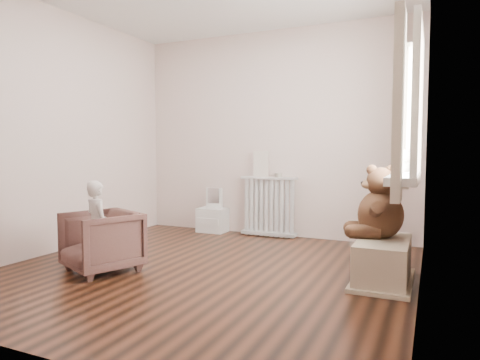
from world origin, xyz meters
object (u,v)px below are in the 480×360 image
at_px(child, 97,226).
at_px(plush_cat, 405,161).
at_px(toy_vanity, 212,211).
at_px(teddy_bear, 381,200).
at_px(armchair, 102,241).
at_px(radiator, 269,206).
at_px(toy_bench, 383,258).

xyz_separation_m(child, plush_cat, (2.49, 0.86, 0.58)).
bearing_deg(toy_vanity, teddy_bear, -28.82).
bearing_deg(child, armchair, -66.68).
distance_m(teddy_bear, plush_cat, 0.38).
xyz_separation_m(toy_vanity, plush_cat, (2.46, -1.25, 0.72)).
xyz_separation_m(armchair, plush_cat, (2.49, 0.81, 0.73)).
bearing_deg(child, toy_vanity, -67.57).
height_order(radiator, toy_bench, radiator).
relative_size(toy_vanity, plush_cat, 2.43).
bearing_deg(plush_cat, radiator, 151.46).
bearing_deg(armchair, toy_bench, 39.93).
relative_size(radiator, teddy_bear, 1.25).
xyz_separation_m(teddy_bear, plush_cat, (0.18, 0.01, 0.33)).
bearing_deg(child, plush_cat, -137.53).
xyz_separation_m(toy_bench, plush_cat, (0.14, 0.11, 0.80)).
distance_m(armchair, toy_bench, 2.45).
bearing_deg(toy_bench, teddy_bear, 110.52).
bearing_deg(toy_vanity, radiator, 2.17).
relative_size(toy_vanity, teddy_bear, 0.97).
relative_size(armchair, toy_bench, 0.79).
height_order(radiator, plush_cat, plush_cat).
distance_m(toy_vanity, child, 2.12).
relative_size(armchair, child, 0.75).
relative_size(child, plush_cat, 3.34).
bearing_deg(plush_cat, child, -151.90).
bearing_deg(teddy_bear, armchair, -174.06).
distance_m(toy_vanity, teddy_bear, 2.63).
height_order(toy_vanity, toy_bench, toy_vanity).
distance_m(toy_vanity, plush_cat, 2.85).
bearing_deg(teddy_bear, radiator, 125.80).
bearing_deg(armchair, toy_vanity, 112.41).
xyz_separation_m(toy_vanity, toy_bench, (2.32, -1.36, -0.08)).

